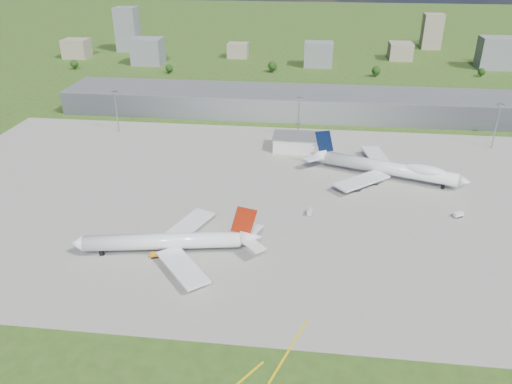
# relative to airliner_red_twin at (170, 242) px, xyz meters

# --- Properties ---
(ground) EXTENTS (1400.00, 1400.00, 0.00)m
(ground) POSITION_rel_airliner_red_twin_xyz_m (32.51, 160.63, -5.21)
(ground) COLOR #324E18
(ground) RESTS_ON ground
(apron) EXTENTS (360.00, 190.00, 0.08)m
(apron) POSITION_rel_airliner_red_twin_xyz_m (42.51, 50.63, -5.17)
(apron) COLOR gray
(apron) RESTS_ON ground
(terminal) EXTENTS (300.00, 42.00, 15.00)m
(terminal) POSITION_rel_airliner_red_twin_xyz_m (32.51, 175.63, 2.29)
(terminal) COLOR slate
(terminal) RESTS_ON ground
(ops_building) EXTENTS (26.00, 16.00, 8.00)m
(ops_building) POSITION_rel_airliner_red_twin_xyz_m (42.51, 110.63, -1.21)
(ops_building) COLOR silver
(ops_building) RESTS_ON ground
(mast_west) EXTENTS (3.50, 2.00, 25.90)m
(mast_west) POSITION_rel_airliner_red_twin_xyz_m (-67.49, 125.63, 12.50)
(mast_west) COLOR gray
(mast_west) RESTS_ON ground
(mast_center) EXTENTS (3.50, 2.00, 25.90)m
(mast_center) POSITION_rel_airliner_red_twin_xyz_m (42.51, 125.63, 12.50)
(mast_center) COLOR gray
(mast_center) RESTS_ON ground
(mast_east) EXTENTS (3.50, 2.00, 25.90)m
(mast_east) POSITION_rel_airliner_red_twin_xyz_m (152.51, 125.63, 12.50)
(mast_east) COLOR gray
(mast_east) RESTS_ON ground
(airliner_red_twin) EXTENTS (71.08, 54.80, 19.57)m
(airliner_red_twin) POSITION_rel_airliner_red_twin_xyz_m (0.00, 0.00, 0.00)
(airliner_red_twin) COLOR white
(airliner_red_twin) RESTS_ON ground
(airliner_blue_quad) EXTENTS (76.19, 58.33, 20.49)m
(airliner_blue_quad) POSITION_rel_airliner_red_twin_xyz_m (89.18, 77.12, 0.48)
(airliner_blue_quad) COLOR white
(airliner_blue_quad) RESTS_ON ground
(tug_yellow) EXTENTS (3.96, 3.02, 1.75)m
(tug_yellow) POSITION_rel_airliner_red_twin_xyz_m (-5.19, -3.20, -4.30)
(tug_yellow) COLOR orange
(tug_yellow) RESTS_ON ground
(van_white_near) EXTENTS (2.36, 4.65, 2.34)m
(van_white_near) POSITION_rel_airliner_red_twin_xyz_m (51.54, 36.16, -4.02)
(van_white_near) COLOR silver
(van_white_near) RESTS_ON ground
(van_white_far) EXTENTS (4.60, 3.80, 2.21)m
(van_white_far) POSITION_rel_airliner_red_twin_xyz_m (114.66, 41.44, -4.08)
(van_white_far) COLOR white
(van_white_far) RESTS_ON ground
(bldg_far_w) EXTENTS (24.00, 20.00, 18.00)m
(bldg_far_w) POSITION_rel_airliner_red_twin_xyz_m (-187.49, 330.63, 3.79)
(bldg_far_w) COLOR gray
(bldg_far_w) RESTS_ON ground
(bldg_w) EXTENTS (28.00, 22.00, 24.00)m
(bldg_w) POSITION_rel_airliner_red_twin_xyz_m (-107.49, 310.63, 6.79)
(bldg_w) COLOR slate
(bldg_w) RESTS_ON ground
(bldg_cw) EXTENTS (20.00, 18.00, 14.00)m
(bldg_cw) POSITION_rel_airliner_red_twin_xyz_m (-27.49, 350.63, 1.79)
(bldg_cw) COLOR gray
(bldg_cw) RESTS_ON ground
(bldg_c) EXTENTS (26.00, 20.00, 22.00)m
(bldg_c) POSITION_rel_airliner_red_twin_xyz_m (52.51, 320.63, 5.79)
(bldg_c) COLOR slate
(bldg_c) RESTS_ON ground
(bldg_ce) EXTENTS (22.00, 24.00, 16.00)m
(bldg_ce) POSITION_rel_airliner_red_twin_xyz_m (132.51, 360.63, 2.79)
(bldg_ce) COLOR gray
(bldg_ce) RESTS_ON ground
(bldg_e) EXTENTS (30.00, 22.00, 28.00)m
(bldg_e) POSITION_rel_airliner_red_twin_xyz_m (212.51, 330.63, 8.79)
(bldg_e) COLOR slate
(bldg_e) RESTS_ON ground
(bldg_tall_w) EXTENTS (22.00, 20.00, 44.00)m
(bldg_tall_w) POSITION_rel_airliner_red_twin_xyz_m (-147.49, 370.63, 16.79)
(bldg_tall_w) COLOR slate
(bldg_tall_w) RESTS_ON ground
(bldg_tall_e) EXTENTS (20.00, 18.00, 36.00)m
(bldg_tall_e) POSITION_rel_airliner_red_twin_xyz_m (172.51, 420.63, 12.79)
(bldg_tall_e) COLOR gray
(bldg_tall_e) RESTS_ON ground
(tree_far_w) EXTENTS (7.20, 7.20, 8.80)m
(tree_far_w) POSITION_rel_airliner_red_twin_xyz_m (-167.49, 280.63, -0.03)
(tree_far_w) COLOR #382314
(tree_far_w) RESTS_ON ground
(tree_w) EXTENTS (6.75, 6.75, 8.25)m
(tree_w) POSITION_rel_airliner_red_twin_xyz_m (-77.49, 275.63, -0.35)
(tree_w) COLOR #382314
(tree_w) RESTS_ON ground
(tree_c) EXTENTS (8.10, 8.10, 9.90)m
(tree_c) POSITION_rel_airliner_red_twin_xyz_m (12.51, 290.63, 0.63)
(tree_c) COLOR #382314
(tree_c) RESTS_ON ground
(tree_e) EXTENTS (7.65, 7.65, 9.35)m
(tree_e) POSITION_rel_airliner_red_twin_xyz_m (102.51, 285.63, 0.30)
(tree_e) COLOR #382314
(tree_e) RESTS_ON ground
(tree_far_e) EXTENTS (6.30, 6.30, 7.70)m
(tree_far_e) POSITION_rel_airliner_red_twin_xyz_m (192.51, 295.63, -0.68)
(tree_far_e) COLOR #382314
(tree_far_e) RESTS_ON ground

